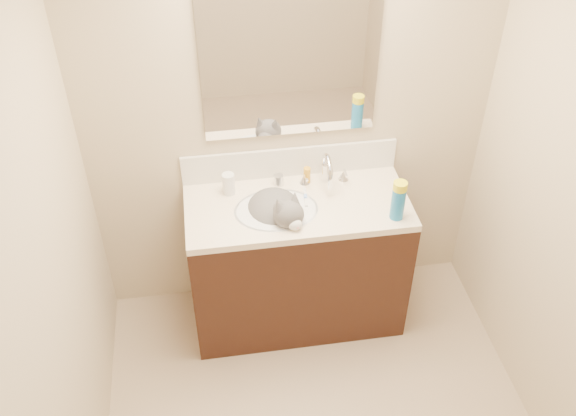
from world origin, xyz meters
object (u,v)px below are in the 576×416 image
object	(u,v)px
pill_bottle	(229,184)
silver_jar	(279,180)
cat	(277,213)
vanity_cabinet	(297,265)
spray_can	(398,202)
amber_bottle	(307,175)
basin	(276,220)
faucet	(326,173)

from	to	relation	value
pill_bottle	silver_jar	size ratio (longest dim) A/B	1.99
cat	vanity_cabinet	bearing A→B (deg)	-7.78
silver_jar	spray_can	xyz separation A→B (m)	(0.56, -0.37, 0.07)
cat	amber_bottle	distance (m)	0.29
vanity_cabinet	silver_jar	size ratio (longest dim) A/B	19.60
vanity_cabinet	basin	distance (m)	0.40
silver_jar	amber_bottle	world-z (taller)	amber_bottle
vanity_cabinet	basin	size ratio (longest dim) A/B	2.67
faucet	cat	world-z (taller)	faucet
vanity_cabinet	pill_bottle	bearing A→B (deg)	156.48
pill_bottle	silver_jar	distance (m)	0.28
cat	amber_bottle	bearing A→B (deg)	25.31
basin	silver_jar	size ratio (longest dim) A/B	7.35
vanity_cabinet	faucet	world-z (taller)	faucet
amber_bottle	cat	bearing A→B (deg)	-133.27
amber_bottle	pill_bottle	bearing A→B (deg)	-176.46
faucet	spray_can	distance (m)	0.45
cat	basin	bearing A→B (deg)	179.98
faucet	spray_can	xyz separation A→B (m)	(0.31, -0.32, 0.01)
silver_jar	vanity_cabinet	bearing A→B (deg)	-68.04
silver_jar	amber_bottle	distance (m)	0.16
vanity_cabinet	basin	xyz separation A→B (m)	(-0.12, -0.03, 0.38)
vanity_cabinet	silver_jar	bearing A→B (deg)	111.96
vanity_cabinet	spray_can	world-z (taller)	spray_can
vanity_cabinet	cat	size ratio (longest dim) A/B	2.63
faucet	cat	xyz separation A→B (m)	(-0.29, -0.16, -0.11)
pill_bottle	spray_can	size ratio (longest dim) A/B	0.63
basin	cat	distance (m)	0.04
basin	spray_can	size ratio (longest dim) A/B	2.31
cat	silver_jar	world-z (taller)	cat
vanity_cabinet	spray_can	bearing A→B (deg)	-20.84
faucet	spray_can	world-z (taller)	faucet
faucet	amber_bottle	world-z (taller)	faucet
faucet	basin	bearing A→B (deg)	-150.88
basin	spray_can	distance (m)	0.65
cat	pill_bottle	world-z (taller)	cat
faucet	silver_jar	size ratio (longest dim) A/B	4.57
basin	amber_bottle	distance (m)	0.31
amber_bottle	spray_can	distance (m)	0.55
basin	silver_jar	bearing A→B (deg)	78.34
spray_can	faucet	bearing A→B (deg)	133.60
spray_can	silver_jar	bearing A→B (deg)	146.51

